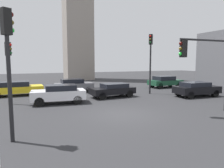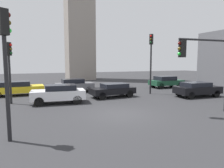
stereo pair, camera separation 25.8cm
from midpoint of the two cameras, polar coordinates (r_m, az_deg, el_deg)
name	(u,v)px [view 2 (the right image)]	position (r m, az deg, el deg)	size (l,w,h in m)	color
ground_plane	(120,114)	(12.59, 2.91, -8.53)	(100.41, 100.41, 0.00)	#2D2D30
traffic_light_0	(205,58)	(13.59, 25.52, 6.63)	(3.87, 0.48, 4.81)	black
traffic_light_1	(5,51)	(8.88, -27.37, 8.40)	(0.49, 0.44, 5.24)	black
traffic_light_2	(151,53)	(20.52, 11.40, 8.61)	(0.48, 0.46, 5.95)	black
traffic_light_3	(9,61)	(17.04, -26.83, 5.87)	(0.49, 0.44, 4.69)	black
car_1	(166,81)	(26.20, 15.40, 0.70)	(4.29, 2.05, 1.45)	#19472D
car_2	(74,85)	(21.60, -10.35, -0.35)	(3.95, 1.77, 1.44)	slate
car_3	(17,88)	(21.39, -25.12, -1.02)	(4.82, 2.13, 1.36)	yellow
car_4	(197,89)	(20.23, 23.41, -1.28)	(4.31, 2.05, 1.36)	black
car_6	(59,93)	(16.13, -14.44, -2.59)	(4.20, 2.17, 1.46)	silver
car_8	(113,90)	(18.36, 0.69, -1.63)	(4.20, 2.07, 1.26)	black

